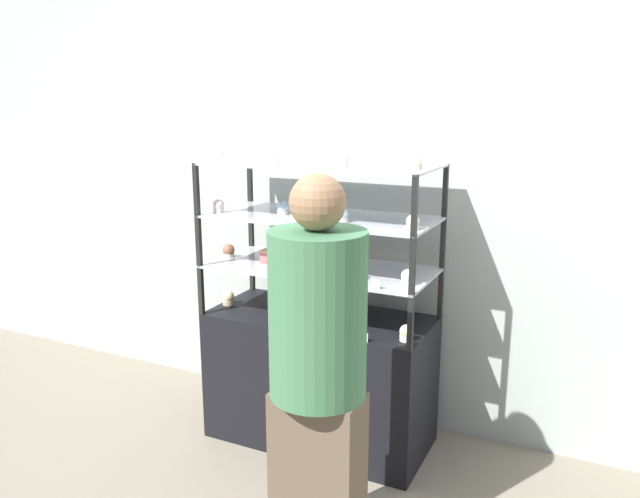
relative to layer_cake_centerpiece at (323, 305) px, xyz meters
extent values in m
plane|color=gray|center=(-0.03, 0.03, -0.77)|extent=(20.00, 20.00, 0.00)
cube|color=#A8B2AD|center=(-0.03, 0.43, 0.53)|extent=(8.00, 0.05, 2.60)
cube|color=black|center=(-0.03, 0.03, -0.42)|extent=(1.15, 0.52, 0.70)
cube|color=black|center=(-0.59, 0.28, 0.06)|extent=(0.02, 0.02, 0.26)
cube|color=black|center=(0.54, 0.28, 0.06)|extent=(0.02, 0.02, 0.26)
cube|color=black|center=(-0.59, -0.23, 0.06)|extent=(0.02, 0.02, 0.26)
cube|color=black|center=(0.54, -0.23, 0.06)|extent=(0.02, 0.02, 0.26)
cube|color=#B7BCC6|center=(-0.03, 0.03, 0.19)|extent=(1.15, 0.52, 0.01)
cube|color=black|center=(-0.59, 0.28, 0.32)|extent=(0.02, 0.02, 0.26)
cube|color=black|center=(0.54, 0.28, 0.32)|extent=(0.02, 0.02, 0.26)
cube|color=black|center=(-0.59, -0.23, 0.32)|extent=(0.02, 0.02, 0.26)
cube|color=black|center=(0.54, -0.23, 0.32)|extent=(0.02, 0.02, 0.26)
cube|color=#B7BCC6|center=(-0.03, 0.03, 0.45)|extent=(1.15, 0.52, 0.01)
cube|color=black|center=(-0.59, 0.28, 0.59)|extent=(0.02, 0.02, 0.26)
cube|color=black|center=(0.54, 0.28, 0.59)|extent=(0.02, 0.02, 0.26)
cube|color=black|center=(-0.59, -0.23, 0.59)|extent=(0.02, 0.02, 0.26)
cube|color=black|center=(0.54, -0.23, 0.59)|extent=(0.02, 0.02, 0.26)
cube|color=#B7BCC6|center=(-0.03, 0.03, 0.71)|extent=(1.15, 0.52, 0.01)
cylinder|color=#DBBC84|center=(0.00, 0.00, -0.01)|extent=(0.20, 0.20, 0.12)
cylinder|color=#8C5B42|center=(0.00, 0.00, 0.06)|extent=(0.21, 0.21, 0.02)
cube|color=#C66660|center=(-0.21, 0.01, 0.22)|extent=(0.25, 0.14, 0.06)
cube|color=#E5996B|center=(-0.21, 0.01, 0.26)|extent=(0.25, 0.14, 0.01)
cylinder|color=#CCB28C|center=(-0.56, -0.03, -0.06)|extent=(0.06, 0.06, 0.03)
sphere|color=#F4EAB2|center=(-0.56, -0.03, -0.02)|extent=(0.07, 0.07, 0.07)
cylinder|color=white|center=(-0.21, -0.09, -0.06)|extent=(0.06, 0.06, 0.03)
sphere|color=#E5996B|center=(-0.21, -0.09, -0.02)|extent=(0.07, 0.07, 0.07)
cylinder|color=white|center=(0.49, -0.12, -0.06)|extent=(0.06, 0.06, 0.03)
sphere|color=#F4EAB2|center=(0.49, -0.12, -0.02)|extent=(0.07, 0.07, 0.07)
cube|color=white|center=(0.32, -0.22, -0.05)|extent=(0.04, 0.00, 0.04)
cylinder|color=beige|center=(-0.55, -0.02, 0.20)|extent=(0.06, 0.06, 0.02)
sphere|color=#8C5B42|center=(-0.55, -0.02, 0.23)|extent=(0.07, 0.07, 0.07)
cylinder|color=white|center=(-0.02, -0.11, 0.20)|extent=(0.06, 0.06, 0.02)
sphere|color=silver|center=(-0.02, -0.11, 0.23)|extent=(0.07, 0.07, 0.07)
cylinder|color=white|center=(0.23, -0.11, 0.20)|extent=(0.06, 0.06, 0.02)
sphere|color=#8C5B42|center=(0.23, -0.11, 0.23)|extent=(0.07, 0.07, 0.07)
cylinder|color=white|center=(0.48, -0.09, 0.20)|extent=(0.06, 0.06, 0.02)
sphere|color=white|center=(0.48, -0.09, 0.23)|extent=(0.07, 0.07, 0.07)
cube|color=white|center=(0.37, -0.22, 0.22)|extent=(0.04, 0.00, 0.04)
cylinder|color=beige|center=(-0.54, -0.12, 0.47)|extent=(0.06, 0.06, 0.02)
sphere|color=silver|center=(-0.54, -0.12, 0.49)|extent=(0.06, 0.06, 0.06)
cylinder|color=white|center=(-0.21, -0.02, 0.47)|extent=(0.06, 0.06, 0.02)
sphere|color=silver|center=(-0.21, -0.02, 0.49)|extent=(0.06, 0.06, 0.06)
cylinder|color=white|center=(0.14, -0.08, 0.47)|extent=(0.06, 0.06, 0.02)
sphere|color=silver|center=(0.14, -0.08, 0.49)|extent=(0.06, 0.06, 0.06)
cylinder|color=beige|center=(0.50, -0.11, 0.47)|extent=(0.06, 0.06, 0.02)
sphere|color=#F4EAB2|center=(0.50, -0.11, 0.49)|extent=(0.06, 0.06, 0.06)
cube|color=white|center=(-0.04, -0.22, 0.48)|extent=(0.04, 0.00, 0.04)
cylinder|color=beige|center=(-0.55, -0.07, 0.73)|extent=(0.05, 0.05, 0.02)
sphere|color=silver|center=(-0.55, -0.07, 0.76)|extent=(0.06, 0.06, 0.06)
cylinder|color=beige|center=(-0.20, -0.12, 0.73)|extent=(0.05, 0.05, 0.02)
sphere|color=white|center=(-0.20, -0.12, 0.76)|extent=(0.06, 0.06, 0.06)
cylinder|color=beige|center=(0.14, -0.07, 0.73)|extent=(0.05, 0.05, 0.02)
sphere|color=silver|center=(0.14, -0.07, 0.76)|extent=(0.06, 0.06, 0.06)
cylinder|color=#CCB28C|center=(0.48, -0.03, 0.73)|extent=(0.05, 0.05, 0.02)
sphere|color=white|center=(0.48, -0.03, 0.76)|extent=(0.06, 0.06, 0.06)
cube|color=white|center=(-0.40, -0.22, 0.74)|extent=(0.04, 0.00, 0.04)
cube|color=brown|center=(0.37, -0.81, -0.41)|extent=(0.34, 0.19, 0.72)
cylinder|color=#3F724C|center=(0.37, -0.81, 0.26)|extent=(0.36, 0.36, 0.62)
sphere|color=#936B4C|center=(0.37, -0.81, 0.67)|extent=(0.20, 0.20, 0.20)
camera|label=1|loc=(1.31, -2.74, 1.01)|focal=35.00mm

